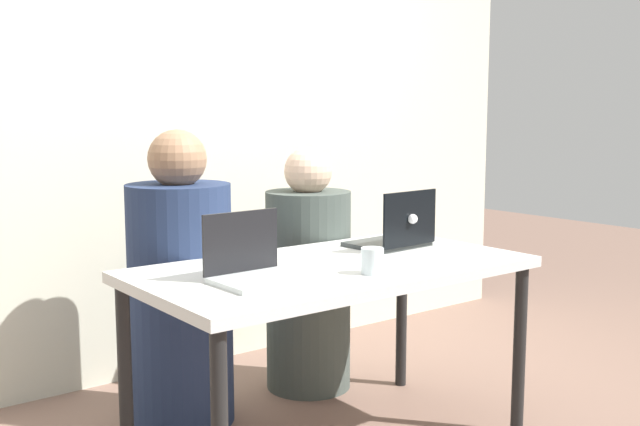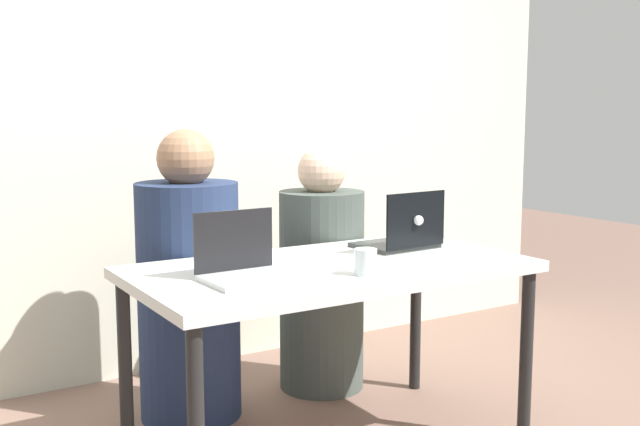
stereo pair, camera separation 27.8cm
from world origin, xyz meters
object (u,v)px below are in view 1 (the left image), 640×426
Objects in this scene: laptop_front_left at (254,266)px; water_glass_center at (372,263)px; person_on_left at (181,295)px; person_on_right at (308,282)px; laptop_back_right at (395,235)px.

laptop_front_left reaches higher than water_glass_center.
person_on_right is (0.65, 0.00, -0.04)m from person_on_left.
laptop_back_right is at bearing 9.77° from laptop_front_left.
person_on_left is 3.77× the size of laptop_back_right.
person_on_left is at bearing 83.12° from laptop_front_left.
person_on_left is 0.90m from water_glass_center.
laptop_front_left is at bearing 7.55° from laptop_back_right.
person_on_right is at bearing 40.65° from laptop_front_left.
person_on_left is 0.65m from person_on_right.
laptop_front_left is at bearing 157.26° from water_glass_center.
laptop_back_right is (0.79, 0.16, 0.00)m from laptop_front_left.
person_on_right is at bearing -84.16° from laptop_back_right.
person_on_right is 3.70× the size of laptop_front_left.
laptop_back_right is at bearing 162.59° from person_on_left.
water_glass_center is at bearing 79.65° from person_on_right.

